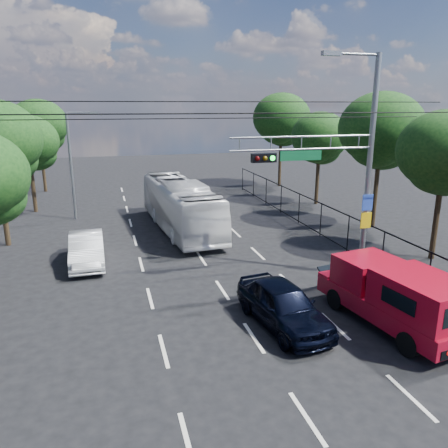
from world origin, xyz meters
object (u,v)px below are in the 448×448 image
object	(u,v)px
red_pickup	(395,295)
white_bus	(180,205)
signal_mast	(344,160)
white_van	(87,249)
navy_hatchback	(283,305)

from	to	relation	value
red_pickup	white_bus	world-z (taller)	white_bus
signal_mast	white_bus	xyz separation A→B (m)	(-5.34, 9.66, -3.72)
red_pickup	white_van	size ratio (longest dim) A/B	1.37
white_bus	white_van	world-z (taller)	white_bus
signal_mast	navy_hatchback	world-z (taller)	signal_mast
signal_mast	white_van	distance (m)	12.63
navy_hatchback	white_bus	distance (m)	13.19
white_bus	red_pickup	bearing A→B (deg)	-75.41
signal_mast	red_pickup	bearing A→B (deg)	-94.42
signal_mast	navy_hatchback	bearing A→B (deg)	-139.46
white_van	navy_hatchback	bearing A→B (deg)	-52.15
white_van	signal_mast	bearing A→B (deg)	-25.50
red_pickup	navy_hatchback	size ratio (longest dim) A/B	1.36
signal_mast	navy_hatchback	xyz separation A→B (m)	(-4.02, -3.44, -4.47)
signal_mast	white_bus	bearing A→B (deg)	118.93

